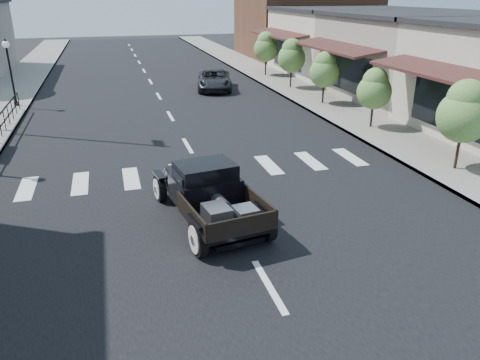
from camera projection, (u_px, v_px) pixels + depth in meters
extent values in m
plane|color=black|center=(232.00, 223.00, 12.45)|extent=(120.00, 120.00, 0.00)
cube|color=black|center=(163.00, 104.00, 25.85)|extent=(14.00, 80.00, 0.02)
cube|color=gray|center=(305.00, 94.00, 27.96)|extent=(3.00, 80.00, 0.15)
cube|color=gray|center=(425.00, 57.00, 26.99)|extent=(10.00, 9.00, 4.50)
cube|color=beige|center=(350.00, 42.00, 35.03)|extent=(10.00, 9.00, 4.50)
cube|color=brown|center=(305.00, 18.00, 43.62)|extent=(11.00, 10.00, 7.00)
imported|color=black|center=(214.00, 80.00, 29.31)|extent=(2.89, 4.72, 1.22)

